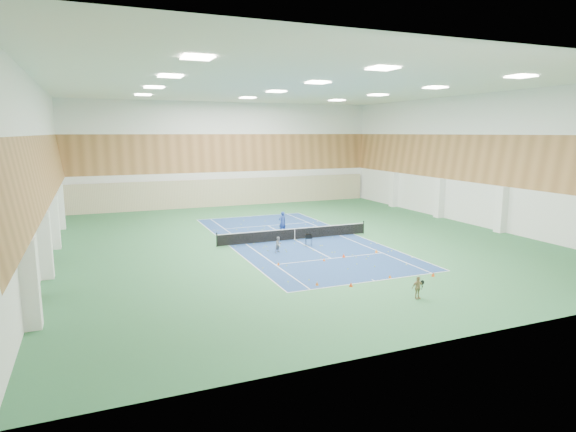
{
  "coord_description": "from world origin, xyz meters",
  "views": [
    {
      "loc": [
        -14.87,
        -34.87,
        8.53
      ],
      "look_at": [
        -0.62,
        -0.09,
        2.0
      ],
      "focal_mm": 30.0,
      "sensor_mm": 36.0,
      "label": 1
    }
  ],
  "objects_px": {
    "child_apron": "(418,288)",
    "coach": "(282,222)",
    "tennis_net": "(295,233)",
    "ball_cart": "(309,240)",
    "child_court": "(279,245)"
  },
  "relations": [
    {
      "from": "coach",
      "to": "child_apron",
      "type": "height_order",
      "value": "coach"
    },
    {
      "from": "coach",
      "to": "ball_cart",
      "type": "xyz_separation_m",
      "value": [
        0.13,
        -5.1,
        -0.5
      ]
    },
    {
      "from": "ball_cart",
      "to": "child_apron",
      "type": "bearing_deg",
      "value": -72.58
    },
    {
      "from": "ball_cart",
      "to": "coach",
      "type": "bearing_deg",
      "value": 107.57
    },
    {
      "from": "child_apron",
      "to": "coach",
      "type": "bearing_deg",
      "value": 89.3
    },
    {
      "from": "tennis_net",
      "to": "child_apron",
      "type": "height_order",
      "value": "child_apron"
    },
    {
      "from": "coach",
      "to": "child_court",
      "type": "xyz_separation_m",
      "value": [
        -2.72,
        -6.12,
        -0.37
      ]
    },
    {
      "from": "coach",
      "to": "tennis_net",
      "type": "bearing_deg",
      "value": 77.89
    },
    {
      "from": "tennis_net",
      "to": "coach",
      "type": "distance_m",
      "value": 2.75
    },
    {
      "from": "child_apron",
      "to": "tennis_net",
      "type": "bearing_deg",
      "value": 89.58
    },
    {
      "from": "tennis_net",
      "to": "coach",
      "type": "xyz_separation_m",
      "value": [
        0.01,
        2.72,
        0.4
      ]
    },
    {
      "from": "tennis_net",
      "to": "ball_cart",
      "type": "bearing_deg",
      "value": -86.63
    },
    {
      "from": "child_apron",
      "to": "ball_cart",
      "type": "xyz_separation_m",
      "value": [
        -0.3,
        12.89,
        -0.15
      ]
    },
    {
      "from": "child_court",
      "to": "tennis_net",
      "type": "bearing_deg",
      "value": 25.21
    },
    {
      "from": "tennis_net",
      "to": "ball_cart",
      "type": "relative_size",
      "value": 14.34
    }
  ]
}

